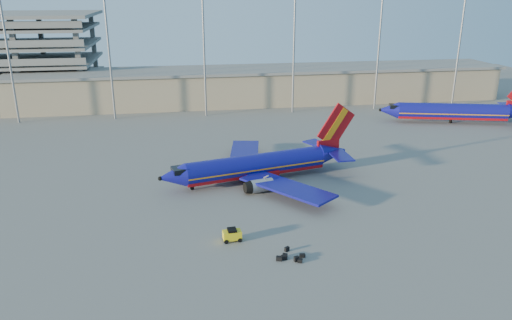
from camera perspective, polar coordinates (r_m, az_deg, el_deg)
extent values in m
plane|color=slate|center=(70.82, 0.92, -3.55)|extent=(220.00, 220.00, 0.00)
cube|color=#9D8C6C|center=(126.40, 0.73, 8.44)|extent=(120.00, 15.00, 8.00)
cube|color=slate|center=(125.70, 0.73, 10.32)|extent=(122.00, 16.00, 0.60)
cylinder|color=gray|center=(115.99, -26.42, 10.55)|extent=(0.44, 0.44, 28.00)
cylinder|color=gray|center=(111.91, -16.42, 11.50)|extent=(0.44, 0.44, 28.00)
cylinder|color=gray|center=(111.33, -5.94, 12.11)|extent=(0.44, 0.44, 28.00)
cylinder|color=gray|center=(114.30, 4.35, 12.34)|extent=(0.44, 0.44, 28.00)
cylinder|color=gray|center=(120.56, 13.85, 12.20)|extent=(0.44, 0.44, 28.00)
cylinder|color=gray|center=(129.63, 22.20, 11.81)|extent=(0.44, 0.44, 28.00)
cylinder|color=navy|center=(73.88, -0.05, -0.57)|extent=(21.60, 8.24, 3.30)
cube|color=#9F0C12|center=(74.17, -0.05, -1.19)|extent=(21.45, 7.64, 1.16)
cube|color=orange|center=(73.96, -0.05, -0.74)|extent=(21.61, 8.28, 0.20)
cone|color=navy|center=(70.26, -9.56, -1.91)|extent=(4.42, 4.09, 3.30)
cube|color=black|center=(70.21, -8.68, -1.13)|extent=(2.63, 2.76, 0.71)
cone|color=navy|center=(79.49, 8.63, 0.87)|extent=(5.29, 4.30, 3.30)
cube|color=#9F0C12|center=(78.77, 8.23, 1.64)|extent=(3.76, 1.36, 1.96)
cube|color=#9F0C12|center=(78.54, 9.12, 3.92)|extent=(6.44, 1.82, 7.12)
cube|color=orange|center=(78.45, 9.01, 3.91)|extent=(4.32, 1.39, 5.59)
cube|color=navy|center=(81.64, 7.34, 1.78)|extent=(4.88, 6.31, 0.20)
cube|color=navy|center=(76.72, 9.59, 0.54)|extent=(2.84, 5.78, 0.20)
cube|color=navy|center=(81.50, -1.33, 0.72)|extent=(6.89, 14.41, 0.31)
cube|color=navy|center=(68.03, 3.57, -3.10)|extent=(11.98, 13.68, 0.31)
cube|color=#9F0C12|center=(74.46, 0.26, -1.40)|extent=(6.02, 4.64, 0.89)
cylinder|color=gray|center=(78.03, -2.10, -0.58)|extent=(3.56, 2.58, 1.87)
cylinder|color=gray|center=(69.99, 0.62, -2.93)|extent=(3.56, 2.58, 1.87)
cylinder|color=gray|center=(71.57, -7.32, -3.04)|extent=(0.26, 0.26, 0.98)
cylinder|color=black|center=(71.65, -7.32, -3.20)|extent=(0.61, 0.35, 0.57)
cylinder|color=black|center=(77.08, 0.19, -1.34)|extent=(0.84, 0.65, 0.75)
cylinder|color=black|center=(73.11, 1.62, -2.50)|extent=(0.84, 0.65, 0.75)
cylinder|color=navy|center=(113.98, 21.46, 5.19)|extent=(22.49, 9.01, 3.45)
cube|color=#9F0C12|center=(114.18, 21.41, 4.76)|extent=(22.33, 8.38, 1.21)
cube|color=orange|center=(114.03, 21.45, 5.08)|extent=(22.50, 9.05, 0.20)
cone|color=navy|center=(111.05, 14.92, 5.53)|extent=(4.66, 4.33, 3.45)
cube|color=black|center=(111.07, 15.58, 5.95)|extent=(2.78, 2.91, 0.74)
cube|color=navy|center=(121.04, 27.16, 5.56)|extent=(3.07, 6.09, 0.20)
cylinder|color=black|center=(114.45, 21.34, 4.17)|extent=(0.80, 0.80, 0.84)
cube|color=yellow|center=(57.19, -2.75, -8.55)|extent=(2.16, 1.34, 0.98)
cube|color=black|center=(56.92, -2.76, -8.02)|extent=(1.07, 1.16, 0.34)
cylinder|color=black|center=(57.76, -3.62, -8.81)|extent=(0.52, 0.22, 0.51)
cylinder|color=black|center=(56.82, -3.42, -9.31)|extent=(0.52, 0.22, 0.51)
cylinder|color=black|center=(58.02, -2.08, -8.64)|extent=(0.52, 0.22, 0.51)
cylinder|color=black|center=(57.08, -1.85, -9.14)|extent=(0.52, 0.22, 0.51)
cube|color=black|center=(53.55, 2.71, -11.21)|extent=(0.61, 0.46, 0.48)
cube|color=black|center=(53.43, 5.04, -11.40)|extent=(0.61, 0.55, 0.39)
cube|color=black|center=(54.40, 5.32, -10.82)|extent=(0.61, 0.42, 0.37)
cube|color=black|center=(53.62, 2.60, -11.17)|extent=(0.60, 0.53, 0.46)
cube|color=black|center=(53.75, 3.24, -11.07)|extent=(0.63, 0.37, 0.52)
cube|color=black|center=(53.59, 4.65, -11.19)|extent=(0.59, 0.48, 0.54)
cube|color=black|center=(55.36, 3.55, -10.12)|extent=(0.60, 0.52, 0.51)
cube|color=black|center=(54.18, 3.33, -10.85)|extent=(0.60, 0.52, 0.45)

